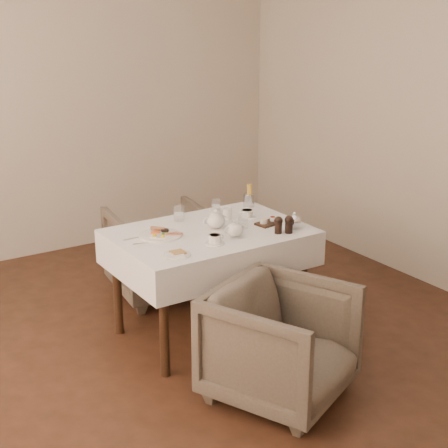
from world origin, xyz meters
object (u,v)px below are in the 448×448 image
object	(u,v)px
armchair_far	(161,252)
teapot_centre	(216,219)
table	(210,247)
armchair_near	(281,344)
breakfast_plate	(160,234)

from	to	relation	value
armchair_far	teapot_centre	bearing A→B (deg)	98.30
table	teapot_centre	distance (m)	0.19
table	teapot_centre	world-z (taller)	teapot_centre
table	teapot_centre	bearing A→B (deg)	16.32
armchair_near	teapot_centre	size ratio (longest dim) A/B	4.38
breakfast_plate	teapot_centre	distance (m)	0.40
armchair_near	armchair_far	xyz separation A→B (m)	(0.13, 1.70, 0.00)
table	armchair_far	size ratio (longest dim) A/B	1.69
table	breakfast_plate	distance (m)	0.36
armchair_near	breakfast_plate	size ratio (longest dim) A/B	2.67
armchair_near	breakfast_plate	world-z (taller)	breakfast_plate
armchair_near	armchair_far	world-z (taller)	armchair_far
table	teapot_centre	xyz separation A→B (m)	(0.06, 0.02, 0.19)
table	armchair_near	xyz separation A→B (m)	(-0.08, -0.91, -0.30)
table	breakfast_plate	bearing A→B (deg)	165.05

